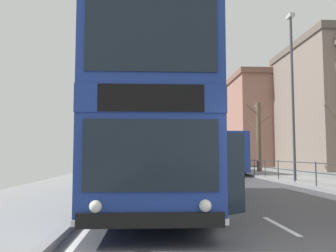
{
  "coord_description": "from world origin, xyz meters",
  "views": [
    {
      "loc": [
        -2.74,
        -4.79,
        1.47
      ],
      "look_at": [
        -2.2,
        5.11,
        2.28
      ],
      "focal_mm": 37.99,
      "sensor_mm": 36.0,
      "label": 1
    }
  ],
  "objects": [
    {
      "name": "street_lamp_far_side",
      "position": [
        5.08,
        13.92,
        5.33
      ],
      "size": [
        0.28,
        0.6,
        9.12
      ],
      "color": "#38383D",
      "rests_on": "ground"
    },
    {
      "name": "double_decker_bus_main",
      "position": [
        -2.68,
        6.05,
        2.27
      ],
      "size": [
        3.17,
        10.52,
        4.34
      ],
      "color": "navy",
      "rests_on": "ground"
    },
    {
      "name": "background_building_00",
      "position": [
        16.54,
        30.95,
        6.61
      ],
      "size": [
        8.8,
        13.27,
        13.17
      ],
      "color": "slate",
      "rests_on": "ground"
    },
    {
      "name": "bare_tree_far_01",
      "position": [
        6.4,
        24.21,
        3.12
      ],
      "size": [
        2.46,
        2.78,
        5.72
      ],
      "color": "brown",
      "rests_on": "ground"
    },
    {
      "name": "background_bus_far_lane",
      "position": [
        2.73,
        23.71,
        1.69
      ],
      "size": [
        2.7,
        10.53,
        3.08
      ],
      "color": "navy",
      "rests_on": "ground"
    },
    {
      "name": "background_building_01",
      "position": [
        14.19,
        45.2,
        6.1
      ],
      "size": [
        11.7,
        16.86,
        12.14
      ],
      "color": "#936656",
      "rests_on": "ground"
    },
    {
      "name": "pedestrian_railing_far_kerb",
      "position": [
        4.45,
        13.56,
        0.85
      ],
      "size": [
        0.05,
        33.53,
        1.04
      ],
      "color": "#2D3338",
      "rests_on": "ground"
    }
  ]
}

